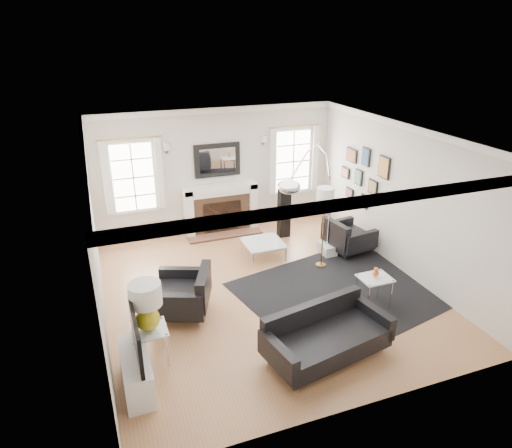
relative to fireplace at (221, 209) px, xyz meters
name	(u,v)px	position (x,y,z in m)	size (l,w,h in m)	color
floor	(265,289)	(0.00, -2.79, -0.54)	(6.00, 6.00, 0.00)	#A77046
back_wall	(217,171)	(0.00, 0.21, 0.86)	(5.50, 0.04, 2.80)	beige
front_wall	(363,313)	(0.00, -5.79, 0.86)	(5.50, 0.04, 2.80)	beige
left_wall	(94,242)	(-2.75, -2.79, 0.86)	(0.04, 6.00, 2.80)	beige
right_wall	(402,199)	(2.75, -2.79, 0.86)	(0.04, 6.00, 2.80)	beige
ceiling	(266,135)	(0.00, -2.79, 2.26)	(5.50, 6.00, 0.02)	white
crown_molding	(266,139)	(0.00, -2.79, 2.20)	(5.50, 6.00, 0.12)	white
fireplace	(221,209)	(0.00, 0.00, 0.00)	(1.70, 0.69, 1.11)	white
mantel_mirror	(217,160)	(0.00, 0.16, 1.11)	(1.05, 0.07, 0.75)	black
window_left	(133,177)	(-1.85, 0.16, 0.92)	(1.24, 0.15, 1.62)	white
window_right	(293,161)	(1.85, 0.16, 0.92)	(1.24, 0.15, 1.62)	white
gallery_wall	(363,173)	(2.72, -1.50, 0.99)	(0.04, 1.73, 1.29)	black
tv_unit	(136,367)	(-2.44, -4.49, -0.21)	(0.35, 1.00, 1.09)	white
area_rug	(342,292)	(1.27, -3.35, -0.54)	(3.36, 2.80, 0.01)	black
sofa	(325,336)	(0.14, -4.76, -0.22)	(1.95, 1.16, 0.60)	black
armchair_left	(185,295)	(-1.50, -3.06, -0.17)	(1.16, 1.23, 0.66)	black
armchair_right	(346,237)	(2.14, -1.98, -0.20)	(0.93, 1.01, 0.61)	black
coffee_table	(263,243)	(0.42, -1.60, -0.23)	(0.78, 0.78, 0.35)	silver
side_table_left	(150,335)	(-2.20, -4.02, -0.11)	(0.49, 0.49, 0.54)	silver
nesting_table	(374,284)	(1.49, -3.94, -0.09)	(0.52, 0.44, 0.57)	silver
gourd_lamp	(146,304)	(-2.20, -4.02, 0.40)	(0.45, 0.45, 0.71)	gold
orange_vase	(376,272)	(1.49, -3.94, 0.12)	(0.11, 0.11, 0.17)	#CE571A
arc_floor_lamp	(312,206)	(0.99, -2.54, 0.86)	(1.83, 1.69, 2.59)	white
stick_floor_lamp	(325,199)	(1.37, -2.33, 0.87)	(0.33, 0.33, 1.63)	#A47D39
speaker_tower	(284,211)	(1.25, -0.74, 0.06)	(0.24, 0.24, 1.21)	black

